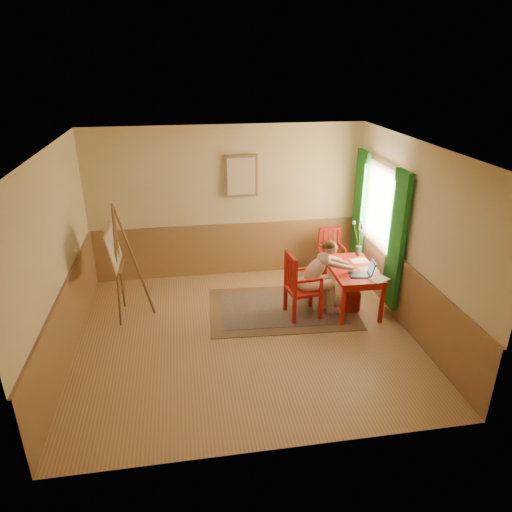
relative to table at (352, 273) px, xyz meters
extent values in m
cube|color=tan|center=(-1.85, -0.58, -0.64)|extent=(5.00, 4.50, 0.02)
cube|color=white|center=(-1.85, -0.58, 2.18)|extent=(5.00, 4.50, 0.02)
cube|color=#DCBF86|center=(-1.85, 1.68, 0.77)|extent=(5.00, 0.02, 2.80)
cube|color=#DCBF86|center=(-1.85, -2.84, 0.77)|extent=(5.00, 0.02, 2.80)
cube|color=#DCBF86|center=(-4.36, -0.58, 0.77)|extent=(0.02, 4.50, 2.80)
cube|color=#DCBF86|center=(0.66, -0.58, 0.77)|extent=(0.02, 4.50, 2.80)
cube|color=#A07449|center=(-1.85, 1.65, -0.13)|extent=(5.00, 0.04, 1.00)
cube|color=#A07449|center=(-4.33, -0.58, -0.13)|extent=(0.04, 4.50, 1.00)
cube|color=#A07449|center=(0.63, -0.58, -0.13)|extent=(0.04, 4.50, 1.00)
cube|color=white|center=(0.62, 0.52, 0.92)|extent=(0.02, 1.00, 1.30)
cube|color=#8F6D48|center=(0.60, 0.52, 0.92)|extent=(0.03, 1.12, 1.42)
cube|color=#218222|center=(0.55, -0.26, 0.62)|extent=(0.08, 0.45, 2.20)
cube|color=#218222|center=(0.55, 1.30, 0.62)|extent=(0.08, 0.45, 2.20)
cube|color=#8F6D48|center=(-1.60, 1.63, 1.27)|extent=(0.60, 0.04, 0.76)
cube|color=beige|center=(-1.60, 1.60, 1.27)|extent=(0.50, 0.02, 0.66)
cube|color=#8C7251|center=(-1.13, 0.11, -0.62)|extent=(2.49, 1.73, 0.01)
cube|color=black|center=(-1.13, 0.11, -0.62)|extent=(2.07, 1.31, 0.01)
cube|color=red|center=(0.00, 0.00, 0.07)|extent=(0.75, 1.22, 0.04)
cube|color=red|center=(0.00, 0.00, 0.00)|extent=(0.65, 1.11, 0.10)
cube|color=red|center=(-0.33, -0.54, -0.29)|extent=(0.06, 0.06, 0.68)
cube|color=red|center=(0.30, -0.56, -0.29)|extent=(0.06, 0.06, 0.68)
cube|color=red|center=(-0.30, 0.56, -0.29)|extent=(0.06, 0.06, 0.68)
cube|color=red|center=(0.33, 0.54, -0.29)|extent=(0.06, 0.06, 0.68)
cube|color=red|center=(-0.85, -0.15, -0.17)|extent=(0.55, 0.53, 0.05)
cube|color=red|center=(-1.05, -0.38, -0.41)|extent=(0.06, 0.06, 0.44)
cube|color=red|center=(-0.61, -0.33, -0.41)|extent=(0.06, 0.06, 0.44)
cube|color=red|center=(-1.10, 0.04, -0.41)|extent=(0.06, 0.06, 0.44)
cube|color=red|center=(-0.66, 0.09, -0.41)|extent=(0.06, 0.06, 0.44)
cube|color=red|center=(-1.05, -0.38, 0.15)|extent=(0.06, 0.06, 0.59)
cube|color=red|center=(-1.10, 0.04, 0.15)|extent=(0.06, 0.06, 0.59)
cube|color=red|center=(-1.07, -0.17, 0.42)|extent=(0.11, 0.48, 0.06)
cube|color=red|center=(-1.06, -0.28, 0.14)|extent=(0.04, 0.05, 0.49)
cube|color=red|center=(-1.07, -0.17, 0.14)|extent=(0.04, 0.05, 0.49)
cube|color=red|center=(-1.09, -0.06, 0.14)|extent=(0.04, 0.05, 0.49)
cube|color=red|center=(-0.83, -0.36, 0.09)|extent=(0.45, 0.09, 0.04)
cube|color=red|center=(-0.62, -0.33, -0.02)|extent=(0.05, 0.05, 0.24)
cube|color=red|center=(-0.88, 0.06, 0.09)|extent=(0.45, 0.09, 0.04)
cube|color=red|center=(-0.67, 0.09, -0.02)|extent=(0.05, 0.05, 0.24)
cube|color=red|center=(0.02, 1.10, -0.22)|extent=(0.43, 0.45, 0.04)
cube|color=red|center=(-0.17, 1.29, -0.44)|extent=(0.05, 0.05, 0.39)
cube|color=red|center=(-0.16, 0.89, -0.44)|extent=(0.05, 0.05, 0.39)
cube|color=red|center=(0.20, 1.30, -0.44)|extent=(0.05, 0.05, 0.39)
cube|color=red|center=(0.21, 0.91, -0.44)|extent=(0.05, 0.05, 0.39)
cube|color=red|center=(-0.17, 1.29, 0.06)|extent=(0.05, 0.05, 0.52)
cube|color=red|center=(0.20, 1.30, 0.06)|extent=(0.05, 0.05, 0.52)
cube|color=red|center=(0.01, 1.29, 0.29)|extent=(0.42, 0.06, 0.06)
cube|color=red|center=(-0.08, 1.29, 0.05)|extent=(0.04, 0.03, 0.43)
cube|color=red|center=(0.01, 1.29, 0.05)|extent=(0.04, 0.03, 0.43)
cube|color=red|center=(0.11, 1.29, 0.05)|extent=(0.04, 0.03, 0.43)
cube|color=red|center=(-0.17, 1.09, 0.01)|extent=(0.05, 0.39, 0.03)
cube|color=red|center=(-0.16, 0.90, -0.10)|extent=(0.04, 0.04, 0.21)
cube|color=red|center=(0.20, 1.10, 0.01)|extent=(0.05, 0.39, 0.03)
cube|color=red|center=(0.21, 0.91, -0.10)|extent=(0.04, 0.04, 0.21)
ellipsoid|color=beige|center=(-0.82, -0.13, -0.08)|extent=(0.32, 0.38, 0.23)
cylinder|color=beige|center=(-0.60, -0.20, -0.09)|extent=(0.45, 0.20, 0.16)
cylinder|color=beige|center=(-0.62, -0.02, -0.09)|extent=(0.45, 0.20, 0.16)
cylinder|color=beige|center=(-0.40, -0.17, -0.35)|extent=(0.13, 0.13, 0.50)
cylinder|color=beige|center=(-0.42, 0.00, -0.35)|extent=(0.13, 0.13, 0.50)
cube|color=beige|center=(-0.33, -0.17, -0.59)|extent=(0.22, 0.11, 0.07)
cube|color=beige|center=(-0.35, 0.01, -0.59)|extent=(0.22, 0.11, 0.07)
ellipsoid|color=beige|center=(-0.68, -0.12, 0.14)|extent=(0.51, 0.34, 0.52)
ellipsoid|color=beige|center=(-0.53, -0.10, 0.33)|extent=(0.23, 0.32, 0.18)
sphere|color=beige|center=(-0.42, -0.09, 0.50)|extent=(0.22, 0.22, 0.20)
ellipsoid|color=brown|center=(-0.45, -0.09, 0.55)|extent=(0.21, 0.22, 0.14)
sphere|color=brown|center=(-0.52, -0.10, 0.54)|extent=(0.12, 0.12, 0.10)
cylinder|color=beige|center=(-0.42, -0.23, 0.28)|extent=(0.22, 0.09, 0.15)
cylinder|color=beige|center=(-0.20, -0.19, 0.20)|extent=(0.30, 0.17, 0.17)
sphere|color=beige|center=(-0.32, -0.23, 0.25)|extent=(0.10, 0.10, 0.09)
sphere|color=beige|center=(-0.07, -0.14, 0.15)|extent=(0.08, 0.08, 0.07)
cylinder|color=beige|center=(-0.45, 0.06, 0.28)|extent=(0.23, 0.13, 0.15)
cylinder|color=beige|center=(-0.23, 0.06, 0.20)|extent=(0.30, 0.11, 0.17)
sphere|color=beige|center=(-0.36, 0.08, 0.25)|extent=(0.10, 0.10, 0.09)
sphere|color=beige|center=(-0.10, 0.04, 0.15)|extent=(0.08, 0.08, 0.07)
cube|color=#1E2338|center=(0.00, -0.29, 0.10)|extent=(0.34, 0.26, 0.02)
cube|color=#2D3342|center=(0.00, -0.29, 0.10)|extent=(0.29, 0.21, 0.00)
cube|color=#1E2338|center=(0.19, -0.31, 0.21)|extent=(0.09, 0.23, 0.21)
cube|color=#99BFF2|center=(0.17, -0.31, 0.21)|extent=(0.07, 0.19, 0.17)
cube|color=white|center=(0.26, -0.47, 0.09)|extent=(0.34, 0.30, 0.00)
cube|color=white|center=(0.20, 0.24, 0.09)|extent=(0.30, 0.22, 0.00)
cube|color=white|center=(-0.23, 0.35, 0.09)|extent=(0.35, 0.32, 0.00)
cube|color=white|center=(0.23, -0.11, 0.09)|extent=(0.29, 0.21, 0.00)
cylinder|color=#3F724C|center=(0.27, 0.49, 0.17)|extent=(0.12, 0.12, 0.16)
cylinder|color=#3F7233|center=(0.23, 0.54, 0.44)|extent=(0.10, 0.11, 0.42)
sphere|color=#728CD8|center=(0.19, 0.59, 0.65)|extent=(0.08, 0.08, 0.06)
cylinder|color=#3F7233|center=(0.26, 0.45, 0.45)|extent=(0.03, 0.10, 0.44)
sphere|color=pink|center=(0.25, 0.40, 0.67)|extent=(0.05, 0.05, 0.04)
cylinder|color=#3F7233|center=(0.28, 0.51, 0.39)|extent=(0.02, 0.05, 0.33)
sphere|color=pink|center=(0.28, 0.53, 0.55)|extent=(0.06, 0.06, 0.05)
cylinder|color=#3F7233|center=(0.26, 0.43, 0.43)|extent=(0.03, 0.14, 0.41)
sphere|color=#728CD8|center=(0.25, 0.37, 0.64)|extent=(0.07, 0.07, 0.06)
cylinder|color=#3F7233|center=(0.30, 0.54, 0.41)|extent=(0.07, 0.11, 0.36)
sphere|color=pink|center=(0.33, 0.59, 0.59)|extent=(0.07, 0.07, 0.05)
cylinder|color=#3F7233|center=(0.29, 0.52, 0.41)|extent=(0.04, 0.06, 0.37)
sphere|color=pink|center=(0.30, 0.55, 0.60)|extent=(0.06, 0.06, 0.05)
cylinder|color=#3F7233|center=(0.29, 0.55, 0.44)|extent=(0.05, 0.12, 0.42)
sphere|color=#728CD8|center=(0.31, 0.60, 0.64)|extent=(0.06, 0.06, 0.05)
cylinder|color=#A0190F|center=(0.00, -0.09, -0.48)|extent=(0.31, 0.31, 0.30)
cylinder|color=brown|center=(-3.70, 0.17, 0.31)|extent=(0.09, 0.35, 1.88)
cylinder|color=brown|center=(-3.70, 0.47, 0.31)|extent=(0.09, 0.35, 1.88)
cylinder|color=brown|center=(-3.45, 0.32, 0.31)|extent=(0.49, 0.04, 1.89)
cylinder|color=brown|center=(-3.73, 0.32, 0.23)|extent=(0.03, 0.53, 0.03)
cube|color=brown|center=(-3.67, 0.32, 0.23)|extent=(0.06, 0.57, 0.03)
cube|color=#8F6D48|center=(-3.75, 0.32, 0.56)|extent=(0.15, 0.83, 0.63)
cube|color=beige|center=(-3.73, 0.32, 0.56)|extent=(0.11, 0.75, 0.54)
camera|label=1|loc=(-2.65, -6.52, 3.25)|focal=32.76mm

